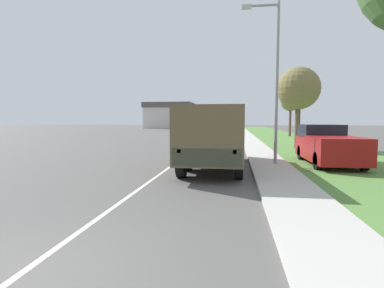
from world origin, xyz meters
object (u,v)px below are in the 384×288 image
(car_nearest_ahead, at_px, (187,135))
(car_fourth_ahead, at_px, (210,128))
(car_second_ahead, at_px, (196,132))
(lamp_post, at_px, (273,69))
(pickup_truck, at_px, (328,145))
(car_third_ahead, at_px, (208,130))
(military_truck, at_px, (214,134))

(car_nearest_ahead, xyz_separation_m, car_fourth_ahead, (-0.66, 33.39, -0.08))
(car_second_ahead, xyz_separation_m, lamp_post, (6.48, -22.88, 3.76))
(car_fourth_ahead, height_order, pickup_truck, pickup_truck)
(car_nearest_ahead, distance_m, car_second_ahead, 9.39)
(car_third_ahead, bearing_deg, car_nearest_ahead, -90.09)
(pickup_truck, distance_m, lamp_post, 4.56)
(car_third_ahead, bearing_deg, car_fourth_ahead, 93.10)
(car_second_ahead, distance_m, lamp_post, 24.08)
(car_fourth_ahead, distance_m, lamp_post, 47.51)
(car_third_ahead, distance_m, lamp_post, 34.84)
(car_second_ahead, xyz_separation_m, car_third_ahead, (0.44, 11.22, -0.04))
(military_truck, relative_size, pickup_truck, 1.47)
(car_second_ahead, xyz_separation_m, car_fourth_ahead, (-0.25, 24.00, -0.03))
(car_second_ahead, height_order, car_fourth_ahead, car_second_ahead)
(military_truck, xyz_separation_m, lamp_post, (2.54, 1.13, 2.92))
(car_nearest_ahead, distance_m, car_fourth_ahead, 33.39)
(car_nearest_ahead, relative_size, car_fourth_ahead, 1.15)
(car_fourth_ahead, height_order, lamp_post, lamp_post)
(car_nearest_ahead, xyz_separation_m, car_second_ahead, (-0.41, 9.39, -0.05))
(car_fourth_ahead, bearing_deg, car_third_ahead, -86.90)
(car_third_ahead, bearing_deg, pickup_truck, -75.16)
(pickup_truck, bearing_deg, car_third_ahead, 104.84)
(car_fourth_ahead, distance_m, pickup_truck, 46.93)
(lamp_post, bearing_deg, military_truck, -156.07)
(military_truck, height_order, car_nearest_ahead, military_truck)
(military_truck, height_order, car_third_ahead, military_truck)
(car_second_ahead, bearing_deg, car_fourth_ahead, 90.60)
(military_truck, xyz_separation_m, car_nearest_ahead, (-3.53, 14.62, -0.80))
(military_truck, bearing_deg, car_second_ahead, 99.32)
(car_third_ahead, xyz_separation_m, car_fourth_ahead, (-0.69, 12.78, 0.01))
(car_nearest_ahead, bearing_deg, car_fourth_ahead, 91.13)
(military_truck, distance_m, lamp_post, 4.03)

